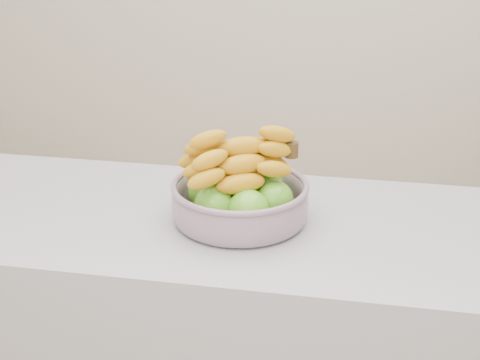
% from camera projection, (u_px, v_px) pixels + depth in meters
% --- Properties ---
extents(fruit_bowl, '(0.32, 0.32, 0.20)m').
position_uv_depth(fruit_bowl, '(240.00, 195.00, 1.54)').
color(fruit_bowl, '#9AABB9').
rests_on(fruit_bowl, counter).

